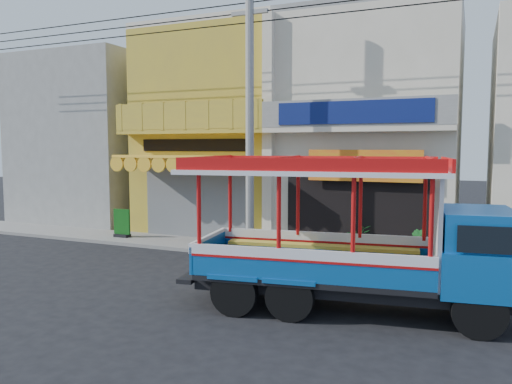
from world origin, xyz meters
TOP-DOWN VIEW (x-y plane):
  - ground at (0.00, 0.00)m, footprint 90.00×90.00m
  - sidewalk at (0.00, 4.00)m, footprint 30.00×2.00m
  - shophouse_left at (-4.00, 7.96)m, footprint 6.00×7.50m
  - shophouse_right at (2.00, 7.96)m, footprint 6.00×6.75m
  - party_pilaster at (-1.00, 4.85)m, footprint 0.35×0.30m
  - filler_building_left at (-11.00, 8.00)m, footprint 6.00×6.00m
  - utility_pole at (-0.85, 3.30)m, footprint 28.00×0.26m
  - songthaew_truck at (3.68, -0.68)m, footprint 7.27×3.22m
  - green_sign at (-6.53, 3.90)m, footprint 0.68×0.33m
  - potted_plant_a at (2.14, 4.69)m, footprint 1.07×1.05m
  - potted_plant_b at (4.08, 4.19)m, footprint 0.65×0.63m
  - potted_plant_c at (4.51, 3.82)m, footprint 0.73×0.73m

SIDE VIEW (x-z plane):
  - ground at x=0.00m, z-range 0.00..0.00m
  - sidewalk at x=0.00m, z-range 0.00..0.12m
  - green_sign at x=-6.53m, z-range 0.04..1.09m
  - potted_plant_a at x=2.14m, z-range 0.12..1.02m
  - potted_plant_b at x=4.08m, z-range 0.12..1.04m
  - potted_plant_c at x=4.51m, z-range 0.12..1.13m
  - songthaew_truck at x=3.68m, z-range -0.06..3.22m
  - filler_building_left at x=-11.00m, z-range 0.00..7.60m
  - party_pilaster at x=-1.00m, z-range 0.00..8.00m
  - shophouse_right at x=2.00m, z-range -0.01..8.23m
  - shophouse_left at x=-4.00m, z-range -0.01..8.23m
  - utility_pole at x=-0.85m, z-range 0.53..9.53m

